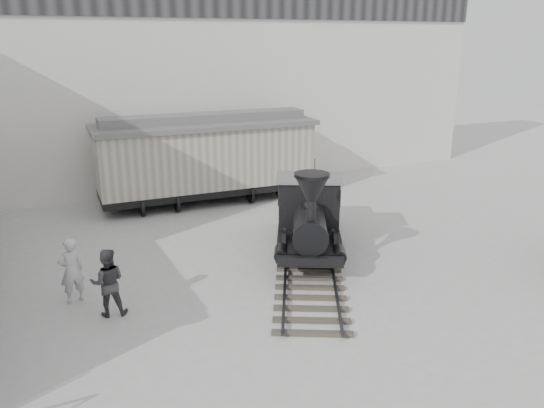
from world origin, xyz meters
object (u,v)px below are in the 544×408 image
boxcar (206,156)px  visitor_b (108,282)px  visitor_a (71,270)px  locomotive (309,220)px

boxcar → visitor_b: boxcar is taller
visitor_a → boxcar: bearing=-144.8°
locomotive → visitor_b: 6.97m
locomotive → boxcar: boxcar is taller
visitor_b → visitor_a: bearing=-43.8°
locomotive → visitor_a: locomotive is taller
locomotive → visitor_a: 7.64m
locomotive → visitor_b: locomotive is taller
locomotive → boxcar: bearing=126.1°
locomotive → visitor_b: size_ratio=4.98×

